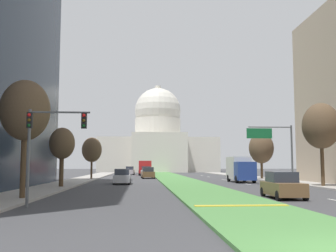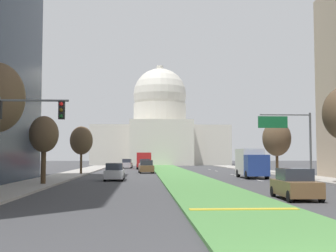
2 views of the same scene
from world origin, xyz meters
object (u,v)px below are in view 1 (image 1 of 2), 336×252
object	(u,v)px
sedan_distant	(148,173)
sedan_far_horizon	(146,172)
street_tree_right_far	(261,148)
sedan_lead_stopped	(282,186)
overhead_guide_sign	(275,142)
sedan_midblock	(122,177)
capitol_building	(158,141)
city_bus	(145,167)
street_tree_left_near	(25,111)
street_tree_left_far	(92,150)
sedan_very_far	(130,171)
box_truck_delivery	(240,169)
street_tree_right_mid	(321,126)
street_tree_left_mid	(62,144)
traffic_light_near_left	(45,135)

from	to	relation	value
sedan_distant	sedan_far_horizon	xyz separation A→B (m)	(-0.16, 11.45, 0.03)
street_tree_right_far	sedan_lead_stopped	world-z (taller)	street_tree_right_far
overhead_guide_sign	sedan_midblock	bearing A→B (deg)	167.00
street_tree_right_far	capitol_building	bearing A→B (deg)	101.98
overhead_guide_sign	sedan_far_horizon	bearing A→B (deg)	112.47
sedan_lead_stopped	city_bus	size ratio (longest dim) A/B	0.40
street_tree_left_near	sedan_midblock	size ratio (longest dim) A/B	1.63
street_tree_left_near	street_tree_left_far	xyz separation A→B (m)	(0.20, 33.05, -1.30)
sedan_lead_stopped	sedan_distant	size ratio (longest dim) A/B	1.03
sedan_very_far	box_truck_delivery	world-z (taller)	box_truck_delivery
street_tree_right_mid	city_bus	bearing A→B (deg)	110.52
street_tree_left_mid	sedan_midblock	size ratio (longest dim) A/B	1.23
street_tree_right_far	sedan_very_far	world-z (taller)	street_tree_right_far
traffic_light_near_left	street_tree_left_mid	size ratio (longest dim) A/B	0.90
street_tree_left_far	sedan_lead_stopped	world-z (taller)	street_tree_left_far
street_tree_right_mid	sedan_lead_stopped	distance (m)	15.54
sedan_lead_stopped	box_truck_delivery	bearing A→B (deg)	82.36
street_tree_right_mid	sedan_midblock	bearing A→B (deg)	158.61
street_tree_left_near	city_bus	bearing A→B (deg)	81.79
street_tree_left_mid	street_tree_left_far	xyz separation A→B (m)	(0.33, 20.32, 0.19)
street_tree_left_far	sedan_far_horizon	xyz separation A→B (m)	(8.23, 15.93, -3.51)
capitol_building	street_tree_right_far	distance (m)	62.65
box_truck_delivery	city_bus	world-z (taller)	box_truck_delivery
sedan_lead_stopped	sedan_distant	bearing A→B (deg)	102.48
street_tree_left_near	street_tree_right_far	world-z (taller)	street_tree_left_near
overhead_guide_sign	street_tree_left_far	distance (m)	27.69
street_tree_right_mid	sedan_far_horizon	bearing A→B (deg)	114.61
street_tree_right_far	city_bus	xyz separation A→B (m)	(-17.24, 25.30, -2.91)
sedan_midblock	sedan_distant	size ratio (longest dim) A/B	1.11
capitol_building	sedan_far_horizon	world-z (taller)	capitol_building
capitol_building	sedan_midblock	bearing A→B (deg)	-95.65
sedan_lead_stopped	sedan_far_horizon	bearing A→B (deg)	99.80
street_tree_right_far	box_truck_delivery	world-z (taller)	street_tree_right_far
traffic_light_near_left	street_tree_left_near	world-z (taller)	street_tree_left_near
street_tree_left_mid	sedan_far_horizon	size ratio (longest dim) A/B	1.27
sedan_lead_stopped	overhead_guide_sign	bearing A→B (deg)	71.96
sedan_distant	box_truck_delivery	xyz separation A→B (m)	(11.39, -14.23, 0.84)
traffic_light_near_left	street_tree_left_mid	xyz separation A→B (m)	(-2.48, 17.03, 0.39)
sedan_very_far	city_bus	size ratio (longest dim) A/B	0.42
street_tree_left_far	sedan_far_horizon	distance (m)	18.27
traffic_light_near_left	street_tree_left_far	xyz separation A→B (m)	(-2.14, 37.34, 0.58)
street_tree_left_far	street_tree_right_far	world-z (taller)	street_tree_right_far
capitol_building	street_tree_left_near	xyz separation A→B (m)	(-12.59, -93.38, -3.69)
box_truck_delivery	city_bus	size ratio (longest dim) A/B	0.58
street_tree_right_mid	street_tree_right_far	bearing A→B (deg)	89.41
sedan_very_far	street_tree_right_far	bearing A→B (deg)	-54.64
overhead_guide_sign	sedan_very_far	bearing A→B (deg)	110.63
overhead_guide_sign	street_tree_left_mid	distance (m)	22.43
capitol_building	street_tree_right_far	bearing A→B (deg)	-78.02
street_tree_left_mid	sedan_distant	world-z (taller)	street_tree_left_mid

